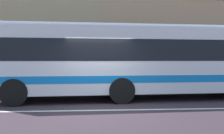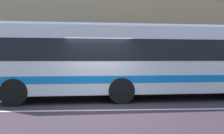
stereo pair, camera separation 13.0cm
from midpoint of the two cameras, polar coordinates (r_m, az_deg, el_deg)
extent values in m
plane|color=#392B34|center=(8.36, -2.35, -9.93)|extent=(160.00, 160.00, 0.00)
cube|color=silver|center=(8.36, -2.35, -9.90)|extent=(60.00, 0.16, 0.01)
cube|color=#194A16|center=(14.45, -6.37, -3.16)|extent=(12.75, 1.10, 0.92)
cube|color=silver|center=(10.74, 5.20, 1.57)|extent=(11.41, 3.22, 2.62)
cube|color=black|center=(10.74, 5.20, 3.66)|extent=(10.74, 3.20, 0.84)
cube|color=blue|center=(10.76, 5.19, -2.27)|extent=(11.19, 3.23, 0.28)
cube|color=silver|center=(10.82, 5.22, 8.84)|extent=(10.94, 2.78, 0.12)
cylinder|color=black|center=(13.61, 23.60, -3.43)|extent=(1.01, 0.34, 1.00)
cylinder|color=black|center=(11.86, 0.68, -4.03)|extent=(1.01, 0.34, 1.00)
cylinder|color=black|center=(9.51, 2.55, -5.46)|extent=(1.01, 0.34, 1.00)
cylinder|color=black|center=(12.00, -18.40, -4.05)|extent=(1.01, 0.34, 1.00)
cylinder|color=black|center=(9.69, -21.26, -5.44)|extent=(1.01, 0.34, 1.00)
camera|label=1|loc=(0.06, -89.65, 0.01)|focal=39.75mm
camera|label=2|loc=(0.06, 90.35, -0.01)|focal=39.75mm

